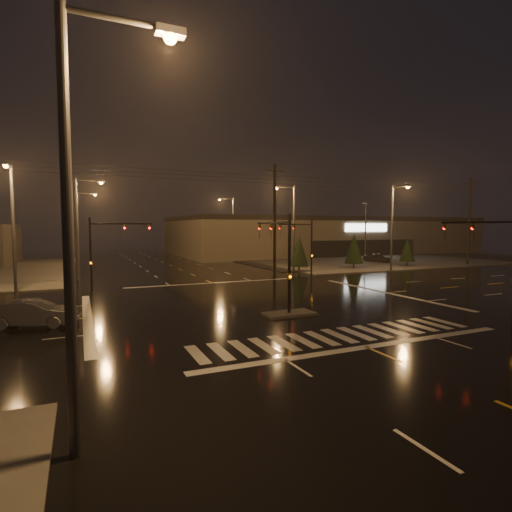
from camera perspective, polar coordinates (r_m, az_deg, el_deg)
name	(u,v)px	position (r m, az deg, el deg)	size (l,w,h in m)	color
ground	(261,303)	(27.57, 0.74, -6.77)	(140.00, 140.00, 0.00)	black
sidewalk_ne	(349,258)	(68.65, 13.20, -0.31)	(36.00, 36.00, 0.12)	#45423D
median_island	(289,314)	(24.05, 4.74, -8.22)	(3.00, 1.60, 0.15)	#45423D
crosswalk	(339,336)	(19.94, 11.76, -11.08)	(15.00, 2.60, 0.01)	beige
stop_bar_near	(366,347)	(18.42, 15.47, -12.42)	(16.00, 0.50, 0.01)	beige
stop_bar_far	(212,283)	(37.72, -6.24, -3.85)	(16.00, 0.50, 0.01)	beige
parking_lot	(381,258)	(70.26, 17.44, -0.31)	(50.00, 24.00, 0.08)	black
retail_building	(322,234)	(84.43, 9.41, 3.11)	(60.20, 28.30, 7.20)	#675D4A
signal_mast_median	(282,251)	(24.36, 3.75, 0.68)	(0.25, 4.59, 6.00)	black
signal_mast_ne	(305,241)	(40.51, 7.02, 2.07)	(4.84, 1.86, 6.00)	black
signal_mast_nw	(104,245)	(34.83, -20.92, 1.51)	(4.84, 1.86, 6.00)	black
signal_mast_se	(499,254)	(26.18, 31.42, 0.24)	(1.55, 3.87, 6.00)	black
streetlight_0	(83,200)	(9.64, -23.53, 7.38)	(2.77, 0.32, 10.00)	#38383A
streetlight_1	(80,221)	(42.63, -23.81, 4.56)	(2.77, 0.32, 10.00)	#38383A
streetlight_2	(80,223)	(58.62, -23.83, 4.33)	(2.77, 0.32, 10.00)	#38383A
streetlight_3	(292,222)	(46.42, 5.11, 4.82)	(2.77, 0.32, 10.00)	#38383A
streetlight_4	(231,224)	(64.65, -3.53, 4.62)	(2.77, 0.32, 10.00)	#38383A
streetlight_5	(12,220)	(36.12, -31.47, 4.45)	(0.32, 2.77, 10.00)	#38383A
streetlight_6	(394,222)	(48.88, 19.12, 4.57)	(0.32, 2.77, 10.00)	#38383A
utility_pole_1	(275,219)	(43.17, 2.68, 5.32)	(2.20, 0.32, 12.00)	black
utility_pole_2	(469,221)	(62.60, 28.16, 4.46)	(2.20, 0.32, 12.00)	black
conifer_0	(299,251)	(46.84, 6.19, 0.73)	(2.27, 2.27, 4.24)	black
conifer_1	(354,249)	(51.59, 13.82, 1.01)	(2.36, 2.36, 4.38)	black
conifer_2	(407,250)	(56.54, 20.79, 0.83)	(1.99, 1.99, 3.81)	black
car_parked	(377,258)	(61.94, 16.92, -0.24)	(1.69, 4.20, 1.43)	black
car_crossing	(33,313)	(24.13, -29.20, -7.15)	(1.49, 4.28, 1.41)	slate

